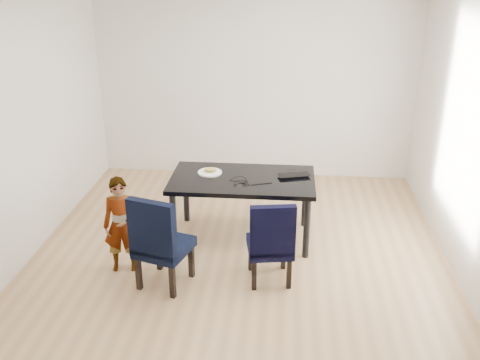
# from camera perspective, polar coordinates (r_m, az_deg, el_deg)

# --- Properties ---
(floor) EXTENTS (4.50, 5.00, 0.01)m
(floor) POSITION_cam_1_polar(r_m,az_deg,el_deg) (5.83, -0.18, -8.53)
(floor) COLOR tan
(floor) RESTS_ON ground
(wall_back) EXTENTS (4.50, 0.01, 2.70)m
(wall_back) POSITION_cam_1_polar(r_m,az_deg,el_deg) (7.67, 1.57, 10.15)
(wall_back) COLOR silver
(wall_back) RESTS_ON ground
(wall_front) EXTENTS (4.50, 0.01, 2.70)m
(wall_front) POSITION_cam_1_polar(r_m,az_deg,el_deg) (3.01, -4.70, -11.18)
(wall_front) COLOR silver
(wall_front) RESTS_ON ground
(wall_left) EXTENTS (0.01, 5.00, 2.70)m
(wall_left) POSITION_cam_1_polar(r_m,az_deg,el_deg) (5.90, -22.63, 4.49)
(wall_left) COLOR silver
(wall_left) RESTS_ON ground
(wall_right) EXTENTS (0.01, 5.00, 2.70)m
(wall_right) POSITION_cam_1_polar(r_m,az_deg,el_deg) (5.54, 23.77, 3.16)
(wall_right) COLOR white
(wall_right) RESTS_ON ground
(dining_table) EXTENTS (1.60, 0.90, 0.75)m
(dining_table) POSITION_cam_1_polar(r_m,az_deg,el_deg) (6.09, 0.25, -3.03)
(dining_table) COLOR black
(dining_table) RESTS_ON floor
(chair_left) EXTENTS (0.60, 0.61, 0.98)m
(chair_left) POSITION_cam_1_polar(r_m,az_deg,el_deg) (5.26, -8.13, -6.28)
(chair_left) COLOR black
(chair_left) RESTS_ON floor
(chair_right) EXTENTS (0.50, 0.52, 0.90)m
(chair_right) POSITION_cam_1_polar(r_m,az_deg,el_deg) (5.30, 3.21, -6.35)
(chair_right) COLOR black
(chair_right) RESTS_ON floor
(child) EXTENTS (0.41, 0.31, 1.02)m
(child) POSITION_cam_1_polar(r_m,az_deg,el_deg) (5.56, -12.51, -4.71)
(child) COLOR orange
(child) RESTS_ON floor
(plate) EXTENTS (0.28, 0.28, 0.02)m
(plate) POSITION_cam_1_polar(r_m,az_deg,el_deg) (6.08, -3.24, 0.82)
(plate) COLOR white
(plate) RESTS_ON dining_table
(sandwich) EXTENTS (0.15, 0.08, 0.06)m
(sandwich) POSITION_cam_1_polar(r_m,az_deg,el_deg) (6.05, -3.18, 1.09)
(sandwich) COLOR #B1953F
(sandwich) RESTS_ON plate
(laptop) EXTENTS (0.41, 0.32, 0.03)m
(laptop) POSITION_cam_1_polar(r_m,az_deg,el_deg) (6.04, 5.65, 0.65)
(laptop) COLOR black
(laptop) RESTS_ON dining_table
(cable_tangle) EXTENTS (0.20, 0.20, 0.01)m
(cable_tangle) POSITION_cam_1_polar(r_m,az_deg,el_deg) (5.76, 0.11, -0.47)
(cable_tangle) COLOR black
(cable_tangle) RESTS_ON dining_table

